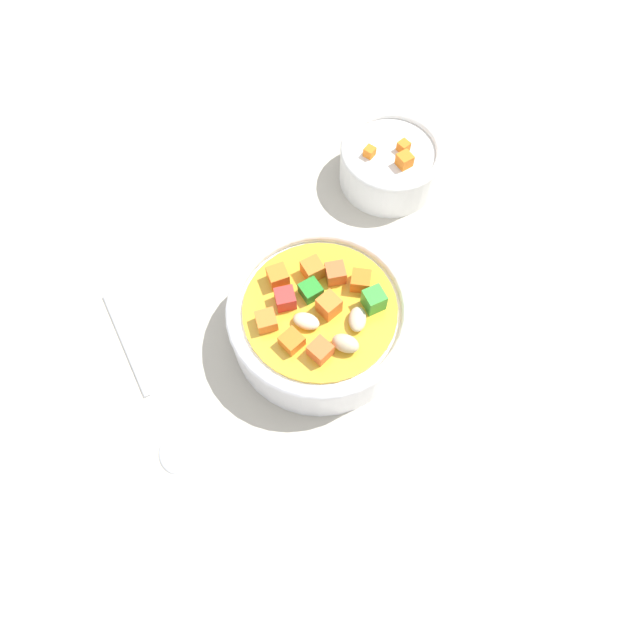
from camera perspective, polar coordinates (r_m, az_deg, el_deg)
The scene contains 4 objects.
ground_plane at distance 56.78cm, azimuth 0.00°, elevation -1.67°, with size 140.00×140.00×2.00cm, color #BAB2A0.
soup_bowl_main at distance 53.03cm, azimuth 0.01°, elevation 0.11°, with size 16.74×16.74×7.21cm.
spoon at distance 55.35cm, azimuth -16.54°, elevation -7.33°, with size 13.43×16.16×0.91cm.
side_bowl_small at distance 64.17cm, azimuth 6.90°, elevation 15.06°, with size 10.73×10.73×5.63cm.
Camera 1 is at (4.34, -22.38, 51.00)cm, focal length 32.61 mm.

